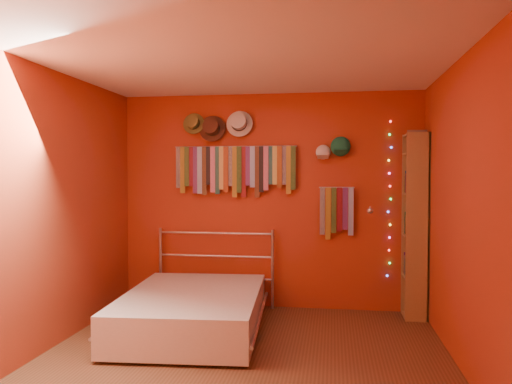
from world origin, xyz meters
The scene contains 16 objects.
ground centered at (0.00, 0.00, 0.00)m, with size 3.50×3.50×0.00m, color #54321C.
back_wall centered at (0.00, 1.75, 1.25)m, with size 3.50×0.02×2.50m, color maroon.
right_wall centered at (1.75, 0.00, 1.25)m, with size 0.02×3.50×2.50m, color maroon.
left_wall centered at (-1.75, 0.00, 1.25)m, with size 0.02×3.50×2.50m, color maroon.
ceiling centered at (0.00, 0.00, 2.50)m, with size 3.50×3.50×0.02m, color white.
tie_rack centered at (-0.40, 1.68, 1.64)m, with size 1.45×0.03×0.60m.
small_tie_rack centered at (0.78, 1.68, 1.16)m, with size 0.40×0.03×0.60m.
fedora_olive centered at (-0.89, 1.66, 2.17)m, with size 0.26×0.14×0.25m.
fedora_brown centered at (-0.67, 1.65, 2.11)m, with size 0.31×0.17×0.31m.
fedora_white centered at (-0.34, 1.65, 2.16)m, with size 0.31×0.17×0.31m.
cap_white centered at (0.63, 1.70, 1.81)m, with size 0.17×0.22×0.17m.
cap_green centered at (0.82, 1.70, 1.87)m, with size 0.20×0.25×0.20m.
fairy_lights centered at (1.37, 1.71, 1.28)m, with size 0.06×0.02×1.76m.
reading_lamp centered at (1.14, 1.52, 1.16)m, with size 0.07×0.30×0.09m.
bookshelf centered at (1.66, 1.53, 1.02)m, with size 0.25×0.34×2.00m.
bed centered at (-0.62, 0.69, 0.22)m, with size 1.51×1.95×0.92m.
Camera 1 is at (0.74, -4.04, 1.56)m, focal length 35.00 mm.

